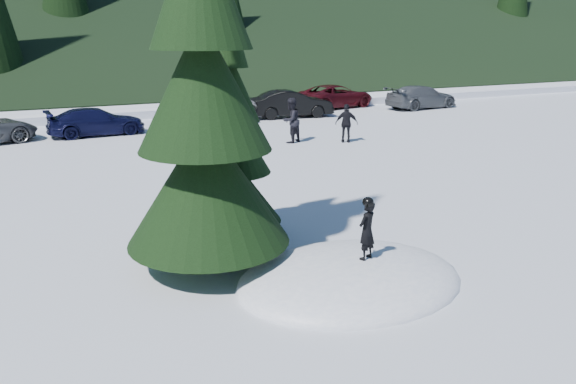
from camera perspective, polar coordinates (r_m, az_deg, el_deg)
name	(u,v)px	position (r m, az deg, el deg)	size (l,w,h in m)	color
ground	(350,282)	(10.90, 6.32, -9.03)	(200.00, 200.00, 0.00)	white
snow_mound	(350,282)	(10.90, 6.32, -9.03)	(4.48, 3.52, 0.96)	white
spruce_tall	(204,102)	(10.69, -8.55, 8.99)	(3.20, 3.20, 8.60)	#311F10
spruce_short	(231,148)	(12.51, -5.79, 4.47)	(2.20, 2.20, 5.37)	#311F10
child_skier	(367,230)	(10.52, 8.01, -3.86)	(0.41, 0.27, 1.13)	black
adult_0	(291,120)	(23.80, 0.31, 7.29)	(0.92, 0.72, 1.89)	black
adult_1	(347,123)	(23.99, 5.97, 6.95)	(0.95, 0.40, 1.63)	black
car_3	(96,122)	(27.02, -18.91, 6.78)	(1.73, 4.26, 1.24)	black
car_4	(217,112)	(28.39, -7.25, 8.08)	(1.63, 4.04, 1.38)	#9DA1A6
car_5	(291,104)	(30.95, 0.35, 8.95)	(1.55, 4.45, 1.47)	black
car_6	(335,96)	(35.00, 4.83, 9.68)	(2.32, 5.04, 1.40)	#3F0B11
car_7	(422,97)	(35.53, 13.41, 9.38)	(1.93, 4.75, 1.38)	#505458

